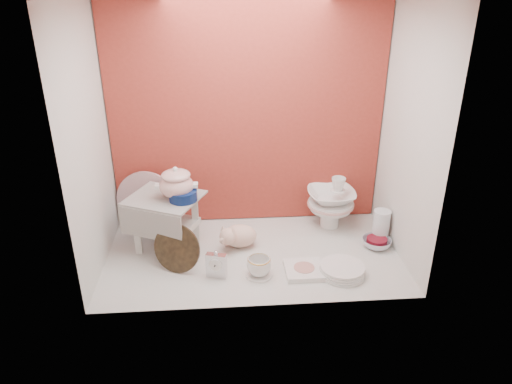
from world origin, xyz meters
TOP-DOWN VIEW (x-y plane):
  - ground at (0.00, 0.00)m, footprint 1.80×1.80m
  - niche_shell at (0.00, 0.18)m, footprint 1.86×1.03m
  - step_stool at (-0.53, 0.12)m, footprint 0.53×0.50m
  - soup_tureen at (-0.45, 0.10)m, footprint 0.31×0.31m
  - cobalt_bowl at (-0.41, 0.07)m, footprint 0.20×0.20m
  - floral_platter at (-0.68, 0.39)m, footprint 0.42×0.13m
  - blue_white_vase at (-0.66, 0.36)m, footprint 0.30×0.30m
  - lacquer_tray at (-0.45, -0.13)m, footprint 0.30×0.20m
  - mantel_clock at (-0.23, -0.22)m, footprint 0.12×0.07m
  - plush_pig at (-0.08, 0.10)m, footprint 0.32×0.27m
  - teacup_saucer at (0.02, -0.23)m, footprint 0.20×0.20m
  - gold_rim_teacup at (0.02, -0.23)m, footprint 0.18×0.18m
  - lattice_dish at (0.28, -0.21)m, footprint 0.22×0.22m
  - dinner_plate_stack at (0.50, -0.25)m, footprint 0.32×0.32m
  - crystal_bowl at (0.79, 0.03)m, footprint 0.23×0.23m
  - clear_glass_vase at (0.84, 0.11)m, footprint 0.12×0.12m
  - porcelain_tower at (0.55, 0.33)m, footprint 0.41×0.41m

SIDE VIEW (x-z plane):
  - ground at x=0.00m, z-range 0.00..0.00m
  - teacup_saucer at x=0.02m, z-range 0.00..0.01m
  - lattice_dish at x=0.28m, z-range 0.00..0.03m
  - crystal_bowl at x=0.79m, z-range 0.00..0.06m
  - dinner_plate_stack at x=0.50m, z-range 0.00..0.06m
  - gold_rim_teacup at x=0.02m, z-range 0.01..0.12m
  - plush_pig at x=-0.08m, z-range 0.00..0.16m
  - mantel_clock at x=-0.23m, z-range 0.00..0.17m
  - clear_glass_vase at x=0.84m, z-range 0.00..0.22m
  - blue_white_vase at x=-0.66m, z-range 0.00..0.26m
  - lacquer_tray at x=-0.45m, z-range 0.00..0.28m
  - step_stool at x=-0.53m, z-range 0.00..0.36m
  - porcelain_tower at x=0.55m, z-range 0.00..0.36m
  - floral_platter at x=-0.68m, z-range 0.00..0.41m
  - cobalt_bowl at x=-0.41m, z-range 0.36..0.42m
  - soup_tureen at x=-0.45m, z-range 0.36..0.56m
  - niche_shell at x=0.00m, z-range 0.17..1.70m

